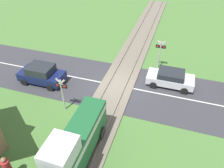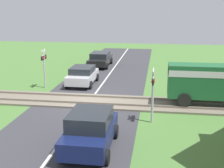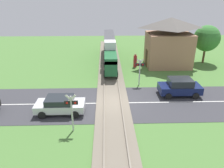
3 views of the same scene
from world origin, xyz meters
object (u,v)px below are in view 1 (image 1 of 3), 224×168
(car_far_side, at_px, (42,74))
(crossing_signal_east_approach, at_px, (62,90))
(car_near_crossing, at_px, (170,78))
(crossing_signal_west_approach, at_px, (160,50))

(car_far_side, distance_m, crossing_signal_east_approach, 4.27)
(car_near_crossing, bearing_deg, crossing_signal_east_approach, 37.15)
(car_far_side, height_order, crossing_signal_east_approach, crossing_signal_east_approach)
(car_far_side, bearing_deg, car_near_crossing, -164.52)
(car_near_crossing, height_order, crossing_signal_east_approach, crossing_signal_east_approach)
(car_far_side, relative_size, crossing_signal_west_approach, 1.36)
(crossing_signal_west_approach, bearing_deg, car_far_side, 30.38)
(car_near_crossing, height_order, crossing_signal_west_approach, crossing_signal_west_approach)
(car_near_crossing, relative_size, car_far_side, 1.01)
(crossing_signal_east_approach, bearing_deg, car_near_crossing, -142.85)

